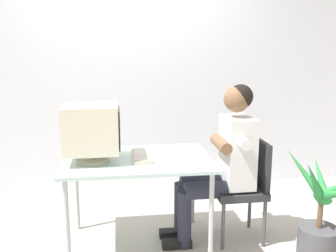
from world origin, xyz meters
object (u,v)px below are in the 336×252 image
desk (138,166)px  office_chair (245,184)px  crt_monitor (92,129)px  keyboard (142,155)px  person_seated (224,158)px  potted_plant (320,219)px

desk → office_chair: size_ratio=1.37×
desk → crt_monitor: size_ratio=2.66×
desk → office_chair: 0.90m
crt_monitor → office_chair: crt_monitor is taller
desk → keyboard: keyboard is taller
desk → office_chair: office_chair is taller
office_chair → person_seated: person_seated is taller
desk → person_seated: bearing=-0.4°
desk → keyboard: bearing=26.5°
keyboard → crt_monitor: bearing=-171.7°
office_chair → potted_plant: (0.46, -0.38, -0.16)m
person_seated → desk: bearing=179.6°
crt_monitor → potted_plant: crt_monitor is taller
crt_monitor → potted_plant: size_ratio=0.51×
office_chair → desk: bearing=179.7°
keyboard → office_chair: size_ratio=0.48×
crt_monitor → potted_plant: 1.84m
crt_monitor → keyboard: bearing=8.3°
crt_monitor → keyboard: 0.44m
potted_plant → desk: bearing=164.0°
office_chair → potted_plant: 0.62m
desk → person_seated: 0.69m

